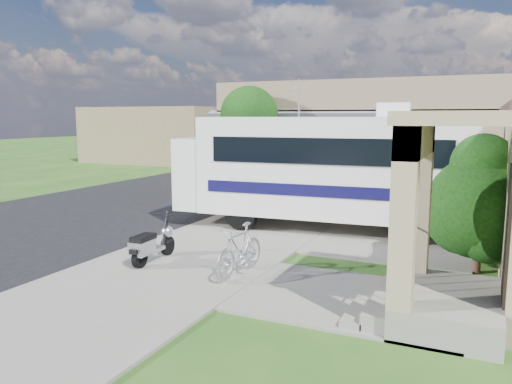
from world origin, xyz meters
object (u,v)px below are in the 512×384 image
at_px(motorhome, 323,167).
at_px(shrub, 484,203).
at_px(scooter, 151,245).
at_px(pickup_truck, 240,168).
at_px(bicycle, 240,252).
at_px(van, 282,156).
at_px(garden_hose, 390,291).

xyz_separation_m(motorhome, shrub, (4.37, -2.69, -0.34)).
height_order(motorhome, scooter, motorhome).
bearing_deg(shrub, pickup_truck, 136.26).
bearing_deg(bicycle, van, 114.03).
xyz_separation_m(motorhome, bicycle, (-0.19, -5.13, -1.34)).
height_order(shrub, van, shrub).
distance_m(motorhome, bicycle, 5.31).
bearing_deg(bicycle, scooter, -173.51).
height_order(shrub, pickup_truck, shrub).
bearing_deg(garden_hose, bicycle, -176.61).
distance_m(bicycle, pickup_truck, 14.61).
distance_m(motorhome, van, 17.05).
relative_size(motorhome, van, 1.49).
height_order(motorhome, pickup_truck, motorhome).
bearing_deg(pickup_truck, scooter, 113.88).
bearing_deg(shrub, scooter, -159.60).
distance_m(shrub, pickup_truck, 15.38).
relative_size(bicycle, pickup_truck, 0.30).
relative_size(motorhome, pickup_truck, 1.47).
bearing_deg(shrub, garden_hose, -123.59).
bearing_deg(pickup_truck, bicycle, 122.18).
xyz_separation_m(bicycle, van, (-7.23, 20.44, 0.32)).
bearing_deg(scooter, motorhome, 62.96).
xyz_separation_m(scooter, pickup_truck, (-4.34, 13.14, 0.35)).
relative_size(pickup_truck, garden_hose, 16.22).
bearing_deg(motorhome, van, 110.99).
relative_size(shrub, garden_hose, 8.21).
relative_size(bicycle, garden_hose, 4.81).
relative_size(bicycle, van, 0.30).
distance_m(scooter, pickup_truck, 13.84).
xyz_separation_m(bicycle, garden_hose, (3.06, 0.18, -0.44)).
relative_size(motorhome, shrub, 2.90).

